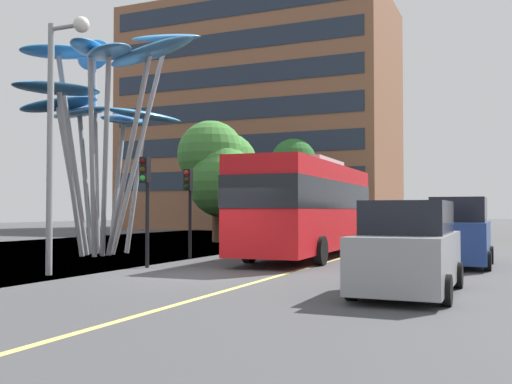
{
  "coord_description": "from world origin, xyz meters",
  "views": [
    {
      "loc": [
        7.96,
        -14.22,
        1.8
      ],
      "look_at": [
        -0.89,
        6.32,
        2.5
      ],
      "focal_mm": 41.29,
      "sensor_mm": 36.0,
      "label": 1
    }
  ],
  "objects_px": {
    "car_parked_far": "(464,227)",
    "leaf_sculpture": "(105,94)",
    "traffic_light_kerb_far": "(189,194)",
    "car_parked_mid": "(459,234)",
    "red_bus": "(309,204)",
    "street_lamp": "(59,111)",
    "traffic_light_island_mid": "(254,188)",
    "traffic_light_opposite": "(281,192)",
    "no_entry_sign": "(227,211)",
    "traffic_light_kerb_near": "(146,187)",
    "car_parked_near": "(408,250)",
    "car_side_street": "(469,225)"
  },
  "relations": [
    {
      "from": "car_parked_far",
      "to": "leaf_sculpture",
      "type": "bearing_deg",
      "value": -149.98
    },
    {
      "from": "traffic_light_kerb_far",
      "to": "car_parked_mid",
      "type": "distance_m",
      "value": 9.64
    },
    {
      "from": "red_bus",
      "to": "street_lamp",
      "type": "relative_size",
      "value": 1.54
    },
    {
      "from": "traffic_light_island_mid",
      "to": "traffic_light_opposite",
      "type": "height_order",
      "value": "traffic_light_island_mid"
    },
    {
      "from": "street_lamp",
      "to": "leaf_sculpture",
      "type": "bearing_deg",
      "value": 118.79
    },
    {
      "from": "no_entry_sign",
      "to": "car_parked_far",
      "type": "bearing_deg",
      "value": 20.89
    },
    {
      "from": "leaf_sculpture",
      "to": "traffic_light_kerb_far",
      "type": "bearing_deg",
      "value": -6.46
    },
    {
      "from": "traffic_light_kerb_near",
      "to": "car_parked_near",
      "type": "distance_m",
      "value": 8.98
    },
    {
      "from": "car_parked_far",
      "to": "no_entry_sign",
      "type": "height_order",
      "value": "no_entry_sign"
    },
    {
      "from": "street_lamp",
      "to": "no_entry_sign",
      "type": "height_order",
      "value": "street_lamp"
    },
    {
      "from": "car_parked_near",
      "to": "car_parked_mid",
      "type": "distance_m",
      "value": 7.06
    },
    {
      "from": "red_bus",
      "to": "car_parked_near",
      "type": "bearing_deg",
      "value": -59.24
    },
    {
      "from": "traffic_light_opposite",
      "to": "car_side_street",
      "type": "xyz_separation_m",
      "value": [
        8.8,
        5.42,
        -1.75
      ]
    },
    {
      "from": "traffic_light_kerb_near",
      "to": "leaf_sculpture",
      "type": "bearing_deg",
      "value": 139.52
    },
    {
      "from": "leaf_sculpture",
      "to": "car_parked_far",
      "type": "xyz_separation_m",
      "value": [
        13.41,
        7.75,
        -5.55
      ]
    },
    {
      "from": "leaf_sculpture",
      "to": "traffic_light_kerb_near",
      "type": "relative_size",
      "value": 2.79
    },
    {
      "from": "traffic_light_island_mid",
      "to": "car_parked_mid",
      "type": "relative_size",
      "value": 0.96
    },
    {
      "from": "traffic_light_island_mid",
      "to": "street_lamp",
      "type": "height_order",
      "value": "street_lamp"
    },
    {
      "from": "car_parked_far",
      "to": "no_entry_sign",
      "type": "xyz_separation_m",
      "value": [
        -9.74,
        -3.72,
        0.71
      ]
    },
    {
      "from": "car_parked_mid",
      "to": "traffic_light_island_mid",
      "type": "bearing_deg",
      "value": 150.36
    },
    {
      "from": "traffic_light_island_mid",
      "to": "car_parked_mid",
      "type": "height_order",
      "value": "traffic_light_island_mid"
    },
    {
      "from": "red_bus",
      "to": "car_parked_far",
      "type": "xyz_separation_m",
      "value": [
        5.18,
        5.95,
        -0.99
      ]
    },
    {
      "from": "traffic_light_kerb_far",
      "to": "street_lamp",
      "type": "bearing_deg",
      "value": -94.47
    },
    {
      "from": "car_side_street",
      "to": "no_entry_sign",
      "type": "relative_size",
      "value": 1.64
    },
    {
      "from": "red_bus",
      "to": "traffic_light_island_mid",
      "type": "bearing_deg",
      "value": 134.84
    },
    {
      "from": "traffic_light_kerb_far",
      "to": "street_lamp",
      "type": "distance_m",
      "value": 6.74
    },
    {
      "from": "no_entry_sign",
      "to": "traffic_light_island_mid",
      "type": "bearing_deg",
      "value": 74.07
    },
    {
      "from": "traffic_light_kerb_far",
      "to": "traffic_light_opposite",
      "type": "distance_m",
      "value": 9.19
    },
    {
      "from": "no_entry_sign",
      "to": "car_parked_near",
      "type": "bearing_deg",
      "value": -48.06
    },
    {
      "from": "red_bus",
      "to": "car_parked_far",
      "type": "relative_size",
      "value": 2.71
    },
    {
      "from": "car_parked_far",
      "to": "car_side_street",
      "type": "distance_m",
      "value": 6.38
    },
    {
      "from": "red_bus",
      "to": "street_lamp",
      "type": "distance_m",
      "value": 10.05
    },
    {
      "from": "leaf_sculpture",
      "to": "traffic_light_island_mid",
      "type": "xyz_separation_m",
      "value": [
        4.19,
        5.86,
        -3.77
      ]
    },
    {
      "from": "leaf_sculpture",
      "to": "traffic_light_opposite",
      "type": "xyz_separation_m",
      "value": [
        4.45,
        8.7,
        -3.85
      ]
    },
    {
      "from": "red_bus",
      "to": "car_parked_near",
      "type": "xyz_separation_m",
      "value": [
        5.01,
        -8.42,
        -1.1
      ]
    },
    {
      "from": "traffic_light_kerb_near",
      "to": "car_parked_near",
      "type": "height_order",
      "value": "traffic_light_kerb_near"
    },
    {
      "from": "traffic_light_kerb_far",
      "to": "no_entry_sign",
      "type": "height_order",
      "value": "traffic_light_kerb_far"
    },
    {
      "from": "traffic_light_kerb_far",
      "to": "car_parked_near",
      "type": "xyz_separation_m",
      "value": [
        8.97,
        -6.14,
        -1.48
      ]
    },
    {
      "from": "car_side_street",
      "to": "street_lamp",
      "type": "bearing_deg",
      "value": -114.31
    },
    {
      "from": "traffic_light_kerb_near",
      "to": "traffic_light_opposite",
      "type": "xyz_separation_m",
      "value": [
        -0.33,
        12.78,
        0.24
      ]
    },
    {
      "from": "traffic_light_kerb_far",
      "to": "red_bus",
      "type": "bearing_deg",
      "value": 29.92
    },
    {
      "from": "traffic_light_kerb_far",
      "to": "car_parked_mid",
      "type": "relative_size",
      "value": 0.81
    },
    {
      "from": "traffic_light_kerb_near",
      "to": "car_parked_far",
      "type": "bearing_deg",
      "value": 53.88
    },
    {
      "from": "car_parked_near",
      "to": "street_lamp",
      "type": "bearing_deg",
      "value": -178.62
    },
    {
      "from": "leaf_sculpture",
      "to": "street_lamp",
      "type": "xyz_separation_m",
      "value": [
        3.77,
        -6.86,
        -2.05
      ]
    },
    {
      "from": "car_side_street",
      "to": "red_bus",
      "type": "bearing_deg",
      "value": -112.15
    },
    {
      "from": "leaf_sculpture",
      "to": "traffic_light_kerb_near",
      "type": "xyz_separation_m",
      "value": [
        4.78,
        -4.08,
        -4.09
      ]
    },
    {
      "from": "red_bus",
      "to": "no_entry_sign",
      "type": "bearing_deg",
      "value": 153.93
    },
    {
      "from": "car_parked_mid",
      "to": "car_side_street",
      "type": "height_order",
      "value": "car_parked_mid"
    },
    {
      "from": "red_bus",
      "to": "traffic_light_kerb_far",
      "type": "height_order",
      "value": "red_bus"
    }
  ]
}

